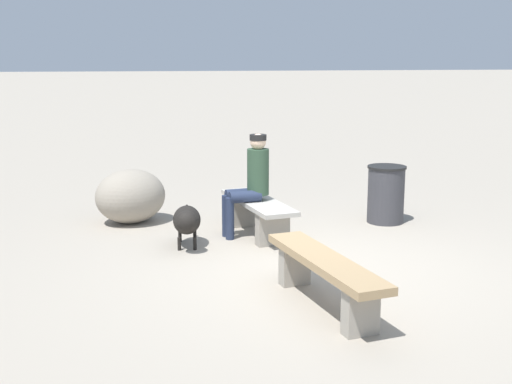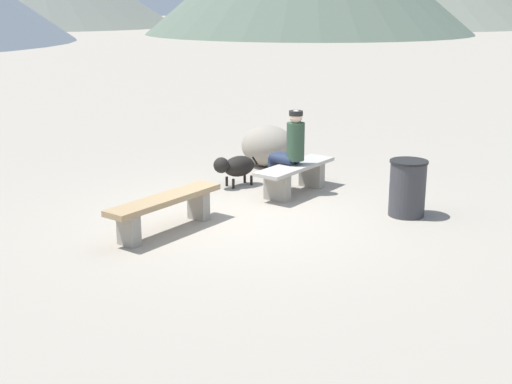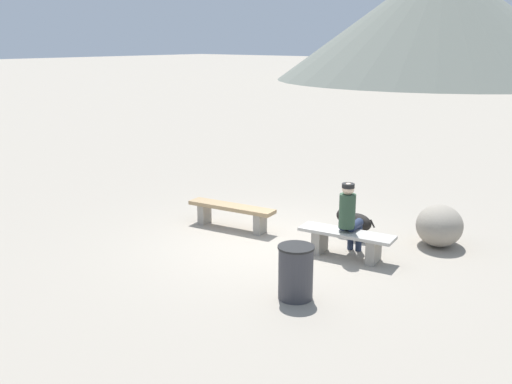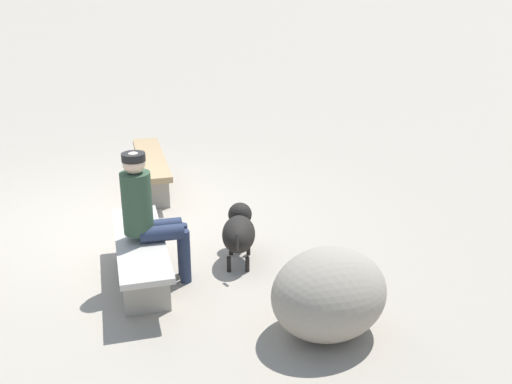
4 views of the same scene
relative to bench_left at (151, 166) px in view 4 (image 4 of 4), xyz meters
name	(u,v)px [view 4 (image 4 of 4)]	position (x,y,z in m)	size (l,w,h in m)	color
ground	(122,228)	(1.19, -0.30, -0.37)	(210.00, 210.00, 0.06)	#9E9384
bench_left	(151,166)	(0.00, 0.00, 0.00)	(1.88, 0.65, 0.48)	gray
bench_right	(141,254)	(2.60, 0.06, -0.04)	(1.71, 0.71, 0.47)	gray
seated_person	(149,211)	(2.58, 0.16, 0.40)	(0.36, 0.61, 1.33)	#2D4733
dog	(239,230)	(2.21, 1.03, 0.00)	(0.86, 0.40, 0.52)	black
boulder	(329,294)	(3.60, 1.66, 0.03)	(0.99, 0.84, 0.76)	gray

